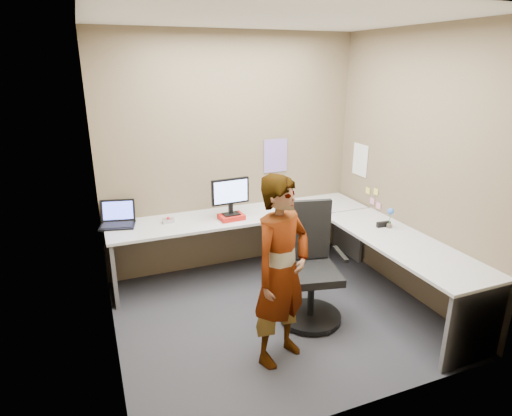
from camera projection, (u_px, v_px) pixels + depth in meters
name	position (u px, v px, depth m)	size (l,w,h in m)	color
ground	(276.00, 315.00, 4.22)	(3.00, 3.00, 0.00)	#26262B
wall_back	(232.00, 155.00, 4.92)	(3.00, 3.00, 0.00)	brown
wall_right	(414.00, 168.00, 4.30)	(2.70, 2.70, 0.00)	brown
wall_left	(100.00, 202.00, 3.25)	(2.70, 2.70, 0.00)	brown
ceiling	(282.00, 16.00, 3.34)	(3.00, 3.00, 0.00)	white
desk	(300.00, 239.00, 4.52)	(2.98, 2.58, 0.73)	silver
paper_ream	(231.00, 217.00, 4.68)	(0.27, 0.19, 0.05)	#B31A11
monitor	(230.00, 193.00, 4.60)	(0.43, 0.14, 0.40)	black
laptop	(118.00, 219.00, 4.51)	(0.41, 0.36, 0.25)	black
trackball_mouse	(168.00, 220.00, 4.57)	(0.12, 0.08, 0.07)	#B7B7BC
origami	(277.00, 214.00, 4.75)	(0.10, 0.10, 0.06)	white
stapler	(383.00, 224.00, 4.46)	(0.15, 0.04, 0.06)	black
flower	(390.00, 215.00, 4.40)	(0.07, 0.07, 0.22)	brown
calendar_purple	(276.00, 156.00, 5.12)	(0.30, 0.01, 0.40)	#846BB7
calendar_white	(360.00, 160.00, 5.12)	(0.01, 0.28, 0.38)	white
sticky_note_a	(376.00, 192.00, 4.91)	(0.01, 0.07, 0.07)	#F2E059
sticky_note_b	(372.00, 201.00, 5.00)	(0.01, 0.07, 0.07)	pink
sticky_note_c	(378.00, 206.00, 4.90)	(0.01, 0.07, 0.07)	pink
sticky_note_d	(368.00, 191.00, 5.06)	(0.01, 0.07, 0.07)	#F2E059
office_chair	(310.00, 274.00, 4.05)	(0.63, 0.60, 1.12)	black
person	(281.00, 272.00, 3.38)	(0.58, 0.38, 1.58)	#999399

